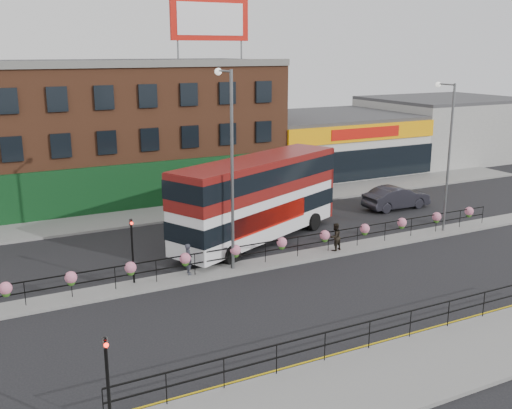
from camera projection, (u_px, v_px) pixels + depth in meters
name	position (u px, v px, depth m)	size (l,w,h in m)	color
ground	(282.00, 262.00, 32.22)	(120.00, 120.00, 0.00)	black
south_pavement	(445.00, 360.00, 21.89)	(60.00, 4.00, 0.15)	gray
north_pavement	(198.00, 209.00, 42.50)	(60.00, 4.00, 0.15)	gray
median	(282.00, 260.00, 32.20)	(60.00, 1.60, 0.15)	gray
yellow_line_inner	(402.00, 336.00, 23.88)	(60.00, 0.10, 0.01)	gold
yellow_line_outer	(405.00, 338.00, 23.73)	(60.00, 0.10, 0.01)	gold
brick_building	(109.00, 129.00, 46.29)	(25.00, 12.21, 10.30)	brown
supermarket	(325.00, 143.00, 55.78)	(15.00, 12.25, 5.30)	silver
warehouse_east	(442.00, 128.00, 62.32)	(14.50, 12.00, 6.30)	#9E9E99
billboard	(210.00, 19.00, 42.89)	(6.00, 0.29, 4.40)	red
median_railing	(282.00, 243.00, 31.95)	(30.04, 0.56, 1.23)	black
south_railing	(370.00, 328.00, 22.41)	(20.04, 0.05, 1.12)	black
double_decker_bus	(258.00, 191.00, 34.90)	(12.44, 7.77, 5.01)	white
car	(396.00, 198.00, 42.78)	(4.98, 1.76, 1.64)	#26252E
pedestrian_a	(189.00, 259.00, 29.87)	(0.44, 0.62, 1.59)	#2E313B
pedestrian_b	(335.00, 237.00, 33.40)	(0.89, 0.76, 1.58)	black
lamp_column_west	(230.00, 153.00, 29.57)	(0.36, 1.76, 10.05)	slate
lamp_column_east	(447.00, 145.00, 36.17)	(0.32, 1.59, 9.04)	slate
traffic_light_south	(107.00, 366.00, 16.79)	(0.15, 0.28, 3.65)	black
traffic_light_median	(132.00, 237.00, 28.36)	(0.15, 0.28, 3.65)	black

